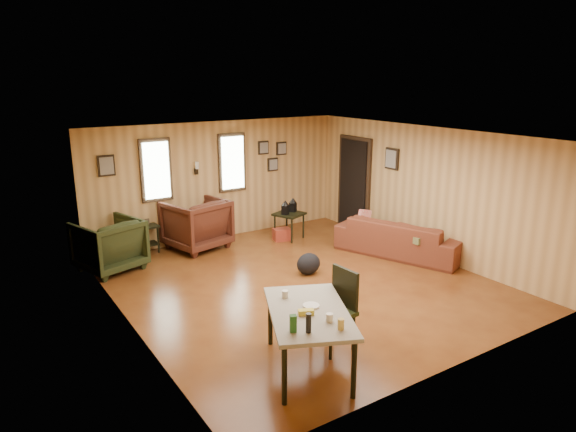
# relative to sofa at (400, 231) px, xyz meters

# --- Properties ---
(room) EXTENTS (5.54, 6.04, 2.44)m
(room) POSITION_rel_sofa_xyz_m (-2.19, 0.11, 0.75)
(room) COLOR brown
(room) RESTS_ON ground
(sofa) EXTENTS (1.49, 2.43, 0.92)m
(sofa) POSITION_rel_sofa_xyz_m (0.00, 0.00, 0.00)
(sofa) COLOR brown
(sofa) RESTS_ON ground
(recliner_brown) EXTENTS (1.25, 1.20, 1.07)m
(recliner_brown) POSITION_rel_sofa_xyz_m (-3.06, 2.44, 0.08)
(recliner_brown) COLOR #4A2216
(recliner_brown) RESTS_ON ground
(recliner_green) EXTENTS (1.20, 1.16, 1.00)m
(recliner_green) POSITION_rel_sofa_xyz_m (-4.79, 2.16, 0.04)
(recliner_green) COLOR black
(recliner_green) RESTS_ON ground
(end_table) EXTENTS (0.54, 0.50, 0.66)m
(end_table) POSITION_rel_sofa_xyz_m (-4.01, 2.76, -0.09)
(end_table) COLOR black
(end_table) RESTS_ON ground
(side_table) EXTENTS (0.69, 0.69, 0.85)m
(side_table) POSITION_rel_sofa_xyz_m (-1.22, 1.94, 0.12)
(side_table) COLOR black
(side_table) RESTS_ON ground
(cooler) EXTENTS (0.39, 0.32, 0.25)m
(cooler) POSITION_rel_sofa_xyz_m (-1.40, 1.94, -0.34)
(cooler) COLOR maroon
(cooler) RESTS_ON ground
(backpack) EXTENTS (0.49, 0.41, 0.37)m
(backpack) POSITION_rel_sofa_xyz_m (-2.02, 0.12, -0.27)
(backpack) COLOR black
(backpack) RESTS_ON ground
(sofa_pillows) EXTENTS (0.42, 1.60, 0.33)m
(sofa_pillows) POSITION_rel_sofa_xyz_m (-0.11, 0.10, 0.04)
(sofa_pillows) COLOR brown
(sofa_pillows) RESTS_ON sofa
(dining_table) EXTENTS (1.38, 1.67, 0.94)m
(dining_table) POSITION_rel_sofa_xyz_m (-3.72, -2.28, 0.21)
(dining_table) COLOR gray
(dining_table) RESTS_ON ground
(dining_chair) EXTENTS (0.48, 0.48, 1.01)m
(dining_chair) POSITION_rel_sofa_xyz_m (-3.12, -2.05, 0.11)
(dining_chair) COLOR black
(dining_chair) RESTS_ON ground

